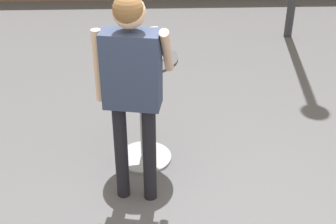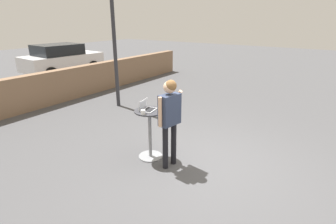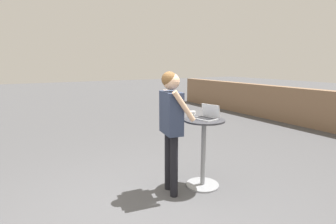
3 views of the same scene
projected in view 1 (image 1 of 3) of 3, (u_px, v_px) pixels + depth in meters
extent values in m
cylinder|color=gray|center=(145.00, 157.00, 4.48)|extent=(0.51, 0.51, 0.03)
cylinder|color=gray|center=(143.00, 111.00, 4.22)|extent=(0.07, 0.07, 1.01)
cylinder|color=#333338|center=(142.00, 58.00, 3.95)|extent=(0.62, 0.62, 0.02)
cube|color=silver|center=(142.00, 56.00, 3.95)|extent=(0.37, 0.29, 0.02)
cube|color=black|center=(142.00, 55.00, 3.94)|extent=(0.32, 0.24, 0.00)
cube|color=silver|center=(138.00, 38.00, 4.01)|extent=(0.34, 0.11, 0.20)
cube|color=white|center=(139.00, 38.00, 4.00)|extent=(0.31, 0.10, 0.17)
cylinder|color=white|center=(112.00, 55.00, 3.88)|extent=(0.09, 0.09, 0.09)
torus|color=white|center=(119.00, 54.00, 3.88)|extent=(0.04, 0.01, 0.04)
cylinder|color=black|center=(121.00, 152.00, 3.81)|extent=(0.11, 0.11, 0.90)
cylinder|color=black|center=(150.00, 154.00, 3.78)|extent=(0.11, 0.11, 0.90)
cube|color=#2D3851|center=(132.00, 70.00, 3.41)|extent=(0.46, 0.28, 0.59)
sphere|color=#DBAD89|center=(129.00, 12.00, 3.19)|extent=(0.23, 0.23, 0.23)
sphere|color=brown|center=(128.00, 9.00, 3.15)|extent=(0.22, 0.22, 0.22)
cylinder|color=#DBAD89|center=(98.00, 66.00, 3.43)|extent=(0.07, 0.07, 0.56)
cylinder|color=#DBAD89|center=(167.00, 51.00, 3.39)|extent=(0.13, 0.34, 0.43)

